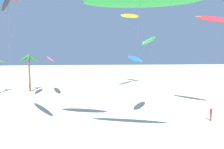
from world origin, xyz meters
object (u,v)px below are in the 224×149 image
Objects in this scene: flying_kite_2 at (140,0)px; person_foreground_walker at (211,113)px; flying_kite_0 at (217,19)px; flying_kite_4 at (50,59)px; flying_kite_8 at (130,16)px; palm_tree_2 at (29,62)px; flying_kite_7 at (149,40)px; flying_kite_6 at (135,59)px.

flying_kite_2 is 7.42× the size of person_foreground_walker.
flying_kite_0 is at bearing 39.78° from flying_kite_2.
flying_kite_4 is 7.62× the size of person_foreground_walker.
flying_kite_4 is 19.12m from flying_kite_8.
flying_kite_7 is at bearing -46.35° from palm_tree_2.
flying_kite_2 is 28.01m from flying_kite_4.
palm_tree_2 is 28.57m from flying_kite_7.
flying_kite_8 is (1.82, 20.56, 6.55)m from flying_kite_7.
palm_tree_2 is at bearing -154.07° from flying_kite_6.
flying_kite_2 is 29.84m from flying_kite_8.
flying_kite_4 is 29.05m from person_foreground_walker.
flying_kite_6 is 4.68× the size of person_foreground_walker.
flying_kite_6 is 33.40m from flying_kite_7.
flying_kite_7 is at bearing -48.74° from flying_kite_4.
flying_kite_0 is 20.17m from flying_kite_8.
flying_kite_4 is at bearing 150.35° from flying_kite_0.
flying_kite_0 is 1.31× the size of flying_kite_7.
palm_tree_2 is at bearing 141.87° from flying_kite_4.
flying_kite_2 is 1.19× the size of flying_kite_7.
flying_kite_2 is 42.61m from flying_kite_6.
flying_kite_0 reaches higher than person_foreground_walker.
flying_kite_2 reaches higher than person_foreground_walker.
flying_kite_7 is at bearing -95.07° from flying_kite_8.
flying_kite_4 is (-24.68, 14.05, -5.54)m from flying_kite_0.
flying_kite_6 is 0.75× the size of flying_kite_7.
palm_tree_2 is at bearing 148.79° from flying_kite_0.
flying_kite_0 is 1.07× the size of flying_kite_4.
flying_kite_6 is at bearing 98.54° from flying_kite_0.
flying_kite_8 is at bearing -107.13° from flying_kite_6.
flying_kite_6 is 15.93m from flying_kite_8.
person_foreground_walker is (26.78, -22.30, -5.41)m from palm_tree_2.
palm_tree_2 is 0.46× the size of flying_kite_8.
flying_kite_8 reaches higher than flying_kite_2.
palm_tree_2 reaches higher than flying_kite_4.
flying_kite_0 reaches higher than palm_tree_2.
palm_tree_2 is 6.47m from flying_kite_4.
flying_kite_7 reaches higher than palm_tree_2.
flying_kite_7 reaches higher than flying_kite_4.
flying_kite_8 reaches higher than flying_kite_7.
flying_kite_0 is 10.88m from flying_kite_7.
flying_kite_2 is (16.43, -29.11, 5.53)m from palm_tree_2.
palm_tree_2 is 0.75× the size of flying_kite_7.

